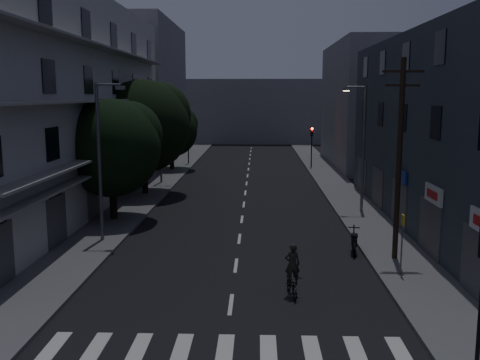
# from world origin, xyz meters

# --- Properties ---
(ground) EXTENTS (160.00, 160.00, 0.00)m
(ground) POSITION_xyz_m (0.00, 25.00, 0.00)
(ground) COLOR black
(ground) RESTS_ON ground
(sidewalk_left) EXTENTS (3.00, 90.00, 0.15)m
(sidewalk_left) POSITION_xyz_m (-7.50, 25.00, 0.07)
(sidewalk_left) COLOR #565659
(sidewalk_left) RESTS_ON ground
(sidewalk_right) EXTENTS (3.00, 90.00, 0.15)m
(sidewalk_right) POSITION_xyz_m (7.50, 25.00, 0.07)
(sidewalk_right) COLOR #565659
(sidewalk_right) RESTS_ON ground
(crosswalk) EXTENTS (10.90, 3.00, 0.01)m
(crosswalk) POSITION_xyz_m (-0.00, -2.00, 0.00)
(crosswalk) COLOR beige
(crosswalk) RESTS_ON ground
(lane_markings) EXTENTS (0.15, 60.50, 0.01)m
(lane_markings) POSITION_xyz_m (0.00, 31.25, 0.01)
(lane_markings) COLOR beige
(lane_markings) RESTS_ON ground
(building_left) EXTENTS (7.00, 36.00, 14.00)m
(building_left) POSITION_xyz_m (-11.98, 18.00, 6.99)
(building_left) COLOR #B6B6B1
(building_left) RESTS_ON ground
(building_right) EXTENTS (6.19, 28.00, 11.00)m
(building_right) POSITION_xyz_m (11.99, 14.00, 5.50)
(building_right) COLOR #2C323B
(building_right) RESTS_ON ground
(building_far_left) EXTENTS (6.00, 20.00, 16.00)m
(building_far_left) POSITION_xyz_m (-12.00, 48.00, 8.00)
(building_far_left) COLOR slate
(building_far_left) RESTS_ON ground
(building_far_right) EXTENTS (6.00, 20.00, 13.00)m
(building_far_right) POSITION_xyz_m (12.00, 42.00, 6.50)
(building_far_right) COLOR slate
(building_far_right) RESTS_ON ground
(building_far_end) EXTENTS (24.00, 8.00, 10.00)m
(building_far_end) POSITION_xyz_m (0.00, 70.00, 5.00)
(building_far_end) COLOR slate
(building_far_end) RESTS_ON ground
(tree_near) EXTENTS (5.85, 5.85, 7.21)m
(tree_near) POSITION_xyz_m (-7.66, 14.86, 4.66)
(tree_near) COLOR black
(tree_near) RESTS_ON sidewalk_left
(tree_mid) EXTENTS (6.96, 6.96, 8.56)m
(tree_mid) POSITION_xyz_m (-7.54, 23.46, 5.50)
(tree_mid) COLOR black
(tree_mid) RESTS_ON sidewalk_left
(tree_far) EXTENTS (5.23, 5.23, 6.47)m
(tree_far) POSITION_xyz_m (-7.69, 37.08, 4.20)
(tree_far) COLOR black
(tree_far) RESTS_ON sidewalk_left
(traffic_signal_far_right) EXTENTS (0.28, 0.37, 4.10)m
(traffic_signal_far_right) POSITION_xyz_m (6.52, 38.81, 3.10)
(traffic_signal_far_right) COLOR black
(traffic_signal_far_right) RESTS_ON sidewalk_right
(traffic_signal_far_left) EXTENTS (0.28, 0.37, 4.10)m
(traffic_signal_far_left) POSITION_xyz_m (-6.61, 41.21, 3.10)
(traffic_signal_far_left) COLOR black
(traffic_signal_far_left) RESTS_ON sidewalk_left
(street_lamp_left_near) EXTENTS (1.51, 0.25, 8.00)m
(street_lamp_left_near) POSITION_xyz_m (-6.94, 10.09, 4.60)
(street_lamp_left_near) COLOR #595A60
(street_lamp_left_near) RESTS_ON sidewalk_left
(street_lamp_right) EXTENTS (1.51, 0.25, 8.00)m
(street_lamp_right) POSITION_xyz_m (7.59, 17.79, 4.60)
(street_lamp_right) COLOR slate
(street_lamp_right) RESTS_ON sidewalk_right
(street_lamp_left_far) EXTENTS (1.51, 0.25, 8.00)m
(street_lamp_left_far) POSITION_xyz_m (-7.19, 28.56, 4.60)
(street_lamp_left_far) COLOR #565A5D
(street_lamp_left_far) RESTS_ON sidewalk_left
(utility_pole) EXTENTS (1.80, 0.24, 9.00)m
(utility_pole) POSITION_xyz_m (7.25, 7.39, 4.87)
(utility_pole) COLOR black
(utility_pole) RESTS_ON sidewalk_right
(bus_stop_sign) EXTENTS (0.06, 0.35, 2.52)m
(bus_stop_sign) POSITION_xyz_m (6.94, 5.18, 1.89)
(bus_stop_sign) COLOR #595B60
(bus_stop_sign) RESTS_ON sidewalk_right
(motorcycle) EXTENTS (0.60, 1.98, 1.28)m
(motorcycle) POSITION_xyz_m (5.60, 8.60, 0.50)
(motorcycle) COLOR black
(motorcycle) RESTS_ON ground
(cyclist) EXTENTS (0.80, 1.68, 2.04)m
(cyclist) POSITION_xyz_m (2.28, 2.95, 0.69)
(cyclist) COLOR black
(cyclist) RESTS_ON ground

